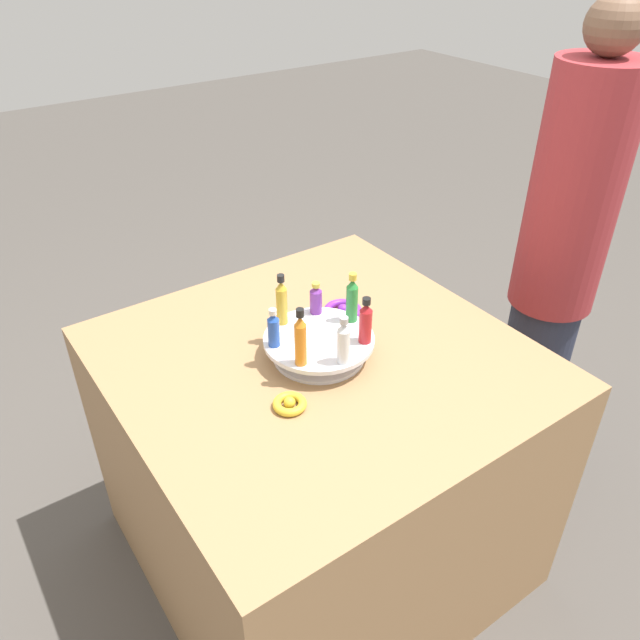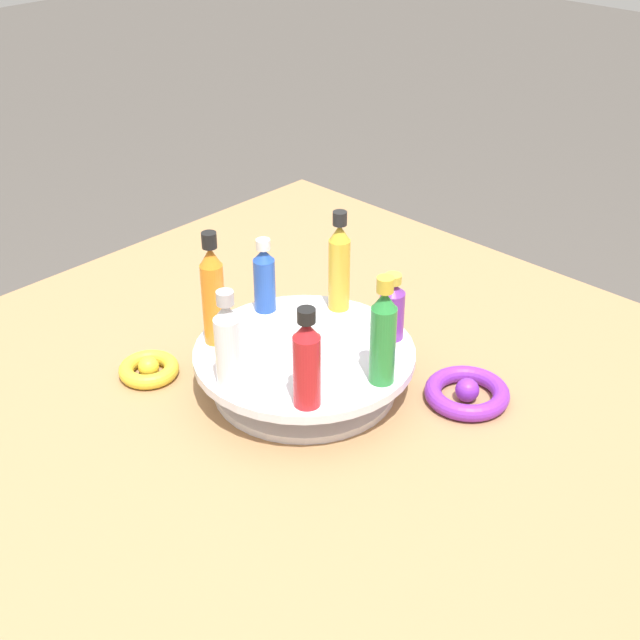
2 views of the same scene
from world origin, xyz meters
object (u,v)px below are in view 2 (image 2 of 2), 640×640
at_px(bottle_clear, 228,343).
at_px(bottle_green, 383,335).
at_px(display_stand, 304,366).
at_px(ribbon_bow_purple, 467,393).
at_px(bottle_orange, 213,293).
at_px(bottle_purple, 392,309).
at_px(bottle_gold, 339,265).
at_px(bottle_blue, 264,278).
at_px(bottle_red, 307,362).
at_px(ribbon_bow_gold, 149,369).

bearing_deg(bottle_clear, bottle_green, 46.21).
bearing_deg(display_stand, ribbon_bow_purple, 36.14).
relative_size(bottle_orange, bottle_purple, 1.69).
distance_m(bottle_gold, bottle_orange, 0.18).
height_order(bottle_gold, bottle_clear, bottle_gold).
distance_m(display_stand, bottle_orange, 0.15).
bearing_deg(bottle_orange, ribbon_bow_purple, 35.15).
bearing_deg(bottle_blue, bottle_red, -30.93).
bearing_deg(bottle_purple, bottle_gold, 174.78).
relative_size(ribbon_bow_gold, ribbon_bow_purple, 0.74).
height_order(bottle_blue, bottle_clear, bottle_clear).
xyz_separation_m(bottle_orange, ribbon_bow_purple, (0.26, 0.19, -0.12)).
bearing_deg(ribbon_bow_gold, display_stand, 36.14).
bearing_deg(ribbon_bow_purple, ribbon_bow_gold, -143.86).
bearing_deg(bottle_red, bottle_purple, 97.64).
bearing_deg(bottle_orange, bottle_clear, -30.93).
bearing_deg(ribbon_bow_purple, bottle_gold, -176.02).
height_order(bottle_green, ribbon_bow_gold, bottle_green).
bearing_deg(bottle_red, bottle_blue, 149.07).
distance_m(bottle_gold, bottle_clear, 0.23).
distance_m(bottle_orange, bottle_green, 0.22).
bearing_deg(bottle_green, bottle_red, -108.07).
bearing_deg(bottle_orange, bottle_purple, 46.21).
relative_size(bottle_blue, bottle_orange, 0.68).
bearing_deg(bottle_green, bottle_purple, 123.36).
distance_m(bottle_orange, ribbon_bow_gold, 0.15).
distance_m(bottle_purple, ribbon_bow_gold, 0.33).
height_order(bottle_gold, ribbon_bow_gold, bottle_gold).
height_order(bottle_clear, bottle_green, bottle_green).
distance_m(bottle_gold, ribbon_bow_gold, 0.29).
relative_size(bottle_gold, bottle_green, 1.02).
height_order(bottle_blue, ribbon_bow_purple, bottle_blue).
distance_m(bottle_red, bottle_purple, 0.18).
height_order(bottle_orange, ribbon_bow_gold, bottle_orange).
relative_size(bottle_orange, bottle_clear, 1.22).
bearing_deg(ribbon_bow_purple, bottle_clear, -126.90).
relative_size(bottle_gold, ribbon_bow_purple, 1.32).
height_order(display_stand, bottle_purple, bottle_purple).
bearing_deg(bottle_green, bottle_blue, 174.78).
bearing_deg(bottle_gold, bottle_clear, -82.36).
bearing_deg(bottle_blue, bottle_clear, -56.64).
bearing_deg(ribbon_bow_purple, bottle_orange, -144.85).
xyz_separation_m(bottle_purple, ribbon_bow_purple, (0.11, 0.02, -0.09)).
xyz_separation_m(display_stand, ribbon_bow_purple, (0.17, 0.12, -0.02)).
distance_m(bottle_clear, ribbon_bow_gold, 0.19).
relative_size(bottle_green, ribbon_bow_purple, 1.29).
xyz_separation_m(bottle_gold, bottle_blue, (-0.07, -0.07, -0.02)).
bearing_deg(display_stand, bottle_clear, -95.22).
distance_m(display_stand, bottle_purple, 0.13).
bearing_deg(bottle_green, display_stand, -172.36).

